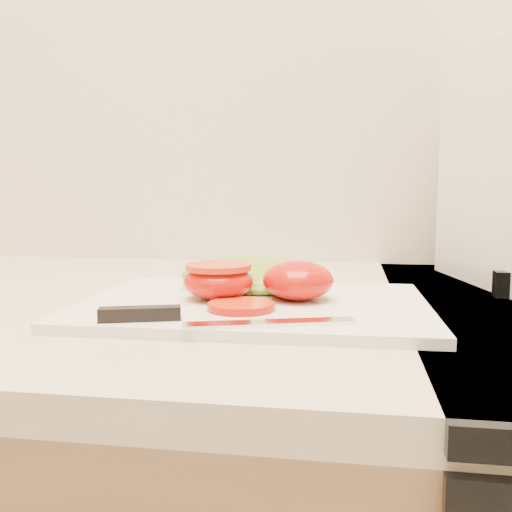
# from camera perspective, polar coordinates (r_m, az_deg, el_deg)

# --- Properties ---
(cutting_board) EXTENTS (0.35, 0.26, 0.01)m
(cutting_board) POSITION_cam_1_polar(r_m,az_deg,el_deg) (0.58, -0.16, -4.98)
(cutting_board) COLOR white
(cutting_board) RESTS_ON counter
(tomato_half_dome) EXTENTS (0.07, 0.07, 0.04)m
(tomato_half_dome) POSITION_cam_1_polar(r_m,az_deg,el_deg) (0.59, 4.22, -2.44)
(tomato_half_dome) COLOR red
(tomato_half_dome) RESTS_ON cutting_board
(tomato_half_cut) EXTENTS (0.07, 0.07, 0.04)m
(tomato_half_cut) POSITION_cam_1_polar(r_m,az_deg,el_deg) (0.59, -3.77, -2.39)
(tomato_half_cut) COLOR red
(tomato_half_cut) RESTS_ON cutting_board
(tomato_slice_0) EXTENTS (0.06, 0.06, 0.01)m
(tomato_slice_0) POSITION_cam_1_polar(r_m,az_deg,el_deg) (0.54, -1.49, -5.03)
(tomato_slice_0) COLOR #E1491A
(tomato_slice_0) RESTS_ON cutting_board
(lettuce_leaf_0) EXTENTS (0.17, 0.12, 0.03)m
(lettuce_leaf_0) POSITION_cam_1_polar(r_m,az_deg,el_deg) (0.65, -0.52, -1.97)
(lettuce_leaf_0) COLOR #7DAE2E
(lettuce_leaf_0) RESTS_ON cutting_board
(lettuce_leaf_1) EXTENTS (0.11, 0.12, 0.02)m
(lettuce_leaf_1) POSITION_cam_1_polar(r_m,az_deg,el_deg) (0.65, 3.31, -2.35)
(lettuce_leaf_1) COLOR #7DAE2E
(lettuce_leaf_1) RESTS_ON cutting_board
(knife) EXTENTS (0.22, 0.06, 0.01)m
(knife) POSITION_cam_1_polar(r_m,az_deg,el_deg) (0.49, -6.63, -6.12)
(knife) COLOR silver
(knife) RESTS_ON cutting_board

